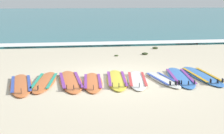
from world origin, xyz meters
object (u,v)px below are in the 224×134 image
at_px(surfboard_6, 163,79).
at_px(surfboard_5, 137,80).
at_px(surfboard_1, 45,82).
at_px(surfboard_4, 117,80).
at_px(surfboard_7, 180,77).
at_px(surfboard_2, 70,81).
at_px(surfboard_8, 202,76).
at_px(surfboard_3, 93,82).
at_px(surfboard_0, 21,84).

bearing_deg(surfboard_6, surfboard_5, 174.93).
distance_m(surfboard_1, surfboard_4, 2.07).
xyz_separation_m(surfboard_4, surfboard_7, (1.93, 0.03, -0.00)).
bearing_deg(surfboard_5, surfboard_2, 175.56).
bearing_deg(surfboard_2, surfboard_8, 0.86).
distance_m(surfboard_1, surfboard_3, 1.37).
xyz_separation_m(surfboard_0, surfboard_7, (4.62, 0.18, 0.00)).
xyz_separation_m(surfboard_1, surfboard_5, (2.65, -0.17, 0.00)).
relative_size(surfboard_4, surfboard_5, 1.07).
bearing_deg(surfboard_7, surfboard_6, -161.40).
relative_size(surfboard_5, surfboard_7, 0.87).
relative_size(surfboard_0, surfboard_2, 0.96).
distance_m(surfboard_5, surfboard_7, 1.36).
xyz_separation_m(surfboard_2, surfboard_4, (1.34, -0.04, 0.00)).
bearing_deg(surfboard_6, surfboard_1, 176.07).
bearing_deg(surfboard_6, surfboard_4, 172.34).
distance_m(surfboard_0, surfboard_1, 0.65).
bearing_deg(surfboard_0, surfboard_4, 3.29).
relative_size(surfboard_1, surfboard_8, 0.93).
relative_size(surfboard_4, surfboard_7, 0.93).
relative_size(surfboard_2, surfboard_4, 1.06).
bearing_deg(surfboard_0, surfboard_7, 2.23).
relative_size(surfboard_3, surfboard_6, 1.09).
bearing_deg(surfboard_1, surfboard_8, 0.51).
distance_m(surfboard_2, surfboard_3, 0.65).
xyz_separation_m(surfboard_3, surfboard_6, (2.04, -0.01, 0.00)).
bearing_deg(surfboard_5, surfboard_4, 169.05).
xyz_separation_m(surfboard_1, surfboard_3, (1.35, -0.22, 0.00)).
bearing_deg(surfboard_4, surfboard_0, -176.71).
bearing_deg(surfboard_2, surfboard_3, -17.99).
height_order(surfboard_1, surfboard_5, same).
bearing_deg(surfboard_2, surfboard_6, -4.61).
height_order(surfboard_1, surfboard_4, same).
height_order(surfboard_2, surfboard_6, same).
distance_m(surfboard_4, surfboard_5, 0.59).
height_order(surfboard_4, surfboard_6, same).
bearing_deg(surfboard_3, surfboard_2, 162.01).
xyz_separation_m(surfboard_2, surfboard_5, (1.92, -0.15, -0.00)).
relative_size(surfboard_5, surfboard_6, 1.12).
xyz_separation_m(surfboard_3, surfboard_5, (1.30, 0.05, -0.00)).
xyz_separation_m(surfboard_2, surfboard_7, (3.27, -0.01, -0.00)).
relative_size(surfboard_0, surfboard_5, 1.08).
distance_m(surfboard_0, surfboard_7, 4.62).
xyz_separation_m(surfboard_7, surfboard_8, (0.71, 0.07, -0.00)).
xyz_separation_m(surfboard_6, surfboard_7, (0.61, 0.20, -0.00)).
bearing_deg(surfboard_3, surfboard_5, 2.34).
xyz_separation_m(surfboard_1, surfboard_8, (4.71, 0.04, 0.00)).
xyz_separation_m(surfboard_2, surfboard_8, (3.98, 0.06, -0.00)).
height_order(surfboard_1, surfboard_7, same).
height_order(surfboard_3, surfboard_4, same).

